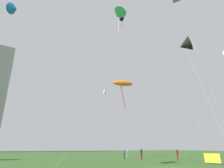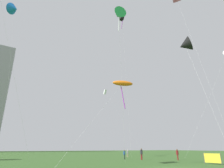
# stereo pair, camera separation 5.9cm
# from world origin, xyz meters

# --- Properties ---
(person_standing_0) EXTENTS (0.39, 0.39, 1.76)m
(person_standing_0) POSITION_xyz_m (11.29, 9.88, 1.02)
(person_standing_0) COLOR maroon
(person_standing_0) RESTS_ON ground
(person_standing_1) EXTENTS (0.35, 0.35, 1.56)m
(person_standing_1) POSITION_xyz_m (9.92, 22.99, 0.90)
(person_standing_1) COLOR tan
(person_standing_1) RESTS_ON ground
(person_standing_2) EXTENTS (0.41, 0.41, 1.86)m
(person_standing_2) POSITION_xyz_m (6.54, 13.63, 1.08)
(person_standing_2) COLOR maroon
(person_standing_2) RESTS_ON ground
(person_standing_3) EXTENTS (0.36, 0.36, 1.61)m
(person_standing_3) POSITION_xyz_m (4.65, 16.19, 0.93)
(person_standing_3) COLOR #3F593F
(person_standing_3) RESTS_ON ground
(kite_flying_0) EXTENTS (3.66, 3.77, 23.94)m
(kite_flying_0) POSITION_xyz_m (-1.56, 7.44, 22.88)
(kite_flying_0) COLOR silver
(kite_flying_0) RESTS_ON ground
(kite_flying_1) EXTENTS (2.23, 7.65, 35.39)m
(kite_flying_1) POSITION_xyz_m (15.37, 8.66, 34.53)
(kite_flying_1) COLOR silver
(kite_flying_1) RESTS_ON ground
(kite_flying_2) EXTENTS (3.10, 6.22, 17.47)m
(kite_flying_2) POSITION_xyz_m (6.18, 1.55, 16.25)
(kite_flying_2) COLOR silver
(kite_flying_2) RESTS_ON ground
(kite_flying_3) EXTENTS (5.11, 3.71, 34.69)m
(kite_flying_3) POSITION_xyz_m (-17.72, 28.43, 33.13)
(kite_flying_3) COLOR silver
(kite_flying_3) RESTS_ON ground
(kite_flying_4) EXTENTS (3.61, 2.55, 34.86)m
(kite_flying_4) POSITION_xyz_m (6.49, 18.80, 33.62)
(kite_flying_4) COLOR silver
(kite_flying_4) RESTS_ON ground
(kite_flying_7) EXTENTS (9.91, 2.14, 10.62)m
(kite_flying_7) POSITION_xyz_m (-2.07, 5.90, 10.14)
(kite_flying_7) COLOR silver
(kite_flying_7) RESTS_ON ground
(kite_flying_8) EXTENTS (10.10, 6.19, 19.22)m
(kite_flying_8) POSITION_xyz_m (10.23, 35.05, 18.35)
(kite_flying_8) COLOR silver
(kite_flying_8) RESTS_ON ground
(event_banner) EXTENTS (0.30, 2.21, 1.32)m
(event_banner) POSITION_xyz_m (8.37, 1.67, 0.70)
(event_banner) COLOR #4C4C4C
(event_banner) RESTS_ON ground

